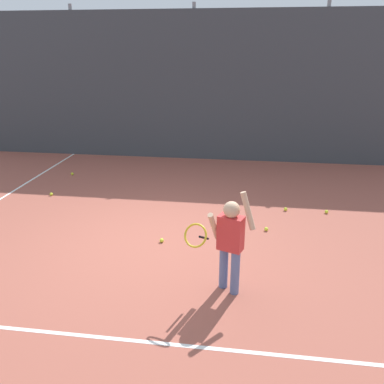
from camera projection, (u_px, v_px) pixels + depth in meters
ground_plane at (153, 240)px, 6.20m from camera, size 20.00×20.00×0.00m
court_line_baseline at (104, 338)px, 4.12m from camera, size 9.00×0.05×0.00m
back_fence_windscreen at (194, 88)px, 10.09m from camera, size 13.05×0.08×3.77m
fence_post_1 at (78, 83)px, 10.53m from camera, size 0.09×0.09×3.92m
fence_post_2 at (194, 85)px, 10.12m from camera, size 0.09×0.09×3.92m
fence_post_3 at (320, 87)px, 9.71m from camera, size 0.09×0.09×3.92m
tennis_player at (229, 239)px, 4.67m from camera, size 0.85×0.57×1.35m
tennis_ball_0 at (266, 229)px, 6.49m from camera, size 0.07×0.07×0.07m
tennis_ball_1 at (51, 194)px, 8.03m from camera, size 0.07×0.07×0.07m
tennis_ball_2 at (286, 209)px, 7.29m from camera, size 0.07×0.07×0.07m
tennis_ball_4 at (162, 240)px, 6.11m from camera, size 0.07×0.07×0.07m
tennis_ball_5 at (72, 174)px, 9.31m from camera, size 0.07×0.07×0.07m
tennis_ball_7 at (327, 212)px, 7.17m from camera, size 0.07×0.07×0.07m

